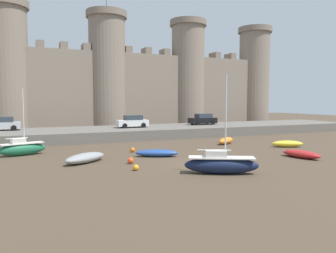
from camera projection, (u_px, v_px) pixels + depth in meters
The scene contains 16 objects.
ground_plane at pixel (205, 165), 24.50m from camera, with size 160.00×160.00×0.00m, color #4C3D2D.
quay_road at pixel (128, 132), 42.93m from camera, with size 70.13×10.00×1.24m, color #666059.
castle at pixel (107, 79), 52.70m from camera, with size 64.59×6.46×21.87m.
rowboat_foreground_centre at pixel (287, 144), 33.75m from camera, with size 3.33×2.26×0.69m.
rowboat_midflat_left at pixel (157, 153), 28.02m from camera, with size 3.81×2.51×0.62m.
rowboat_foreground_right at pixel (226, 141), 36.22m from camera, with size 3.14×2.56×0.73m.
sailboat_midflat_centre at pixel (221, 164), 21.46m from camera, with size 4.90×3.37×6.47m.
rowboat_near_channel_right at pixel (85, 158), 25.28m from camera, with size 3.95×3.36×0.76m.
rowboat_midflat_right at pixel (301, 154), 27.44m from camera, with size 1.84×3.62×0.64m.
sailboat_foreground_left at pixel (22, 148), 28.61m from camera, with size 4.19×2.28×5.84m.
mooring_buoy_near_channel at pixel (133, 150), 30.43m from camera, with size 0.44×0.44×0.44m, color orange.
mooring_buoy_near_shore at pixel (131, 161), 24.89m from camera, with size 0.47×0.47×0.47m, color #E04C1E.
mooring_buoy_off_centre at pixel (136, 168), 22.48m from camera, with size 0.41×0.41×0.41m, color orange.
car_quay_centre_east at pixel (132, 122), 43.16m from camera, with size 4.13×1.93×1.62m.
car_quay_centre_west at pixel (2, 124), 38.86m from camera, with size 4.13×1.93×1.62m.
car_quay_east at pixel (203, 119), 48.41m from camera, with size 4.13×1.93×1.62m.
Camera 1 is at (-12.21, -21.07, 4.81)m, focal length 35.00 mm.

